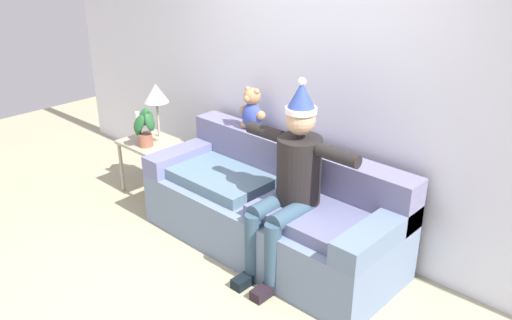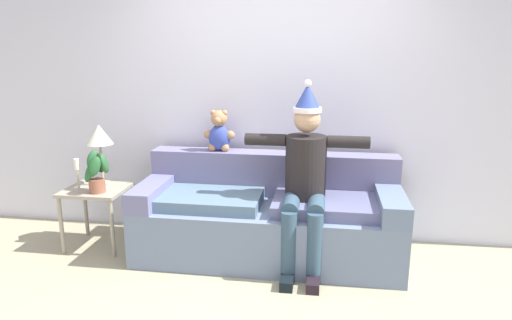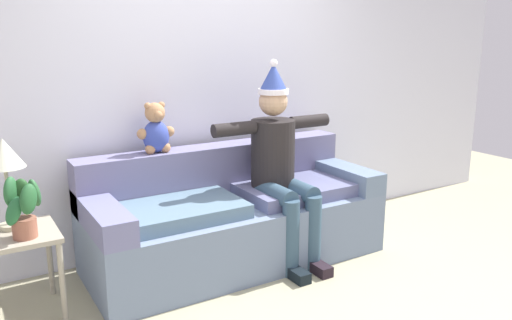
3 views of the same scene
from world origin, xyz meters
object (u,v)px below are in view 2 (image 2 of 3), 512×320
Objects in this scene: candle_tall at (77,169)px; potted_plant at (96,171)px; person_seated at (305,174)px; table_lamp at (99,138)px; teddy_bear at (219,133)px; couch at (269,217)px; side_table at (96,197)px.

potted_plant is at bearing -19.75° from candle_tall.
table_lamp is at bearing 174.18° from person_seated.
teddy_bear is (-0.82, 0.44, 0.24)m from person_seated.
couch is at bearing -0.96° from table_lamp.
couch is 1.69m from table_lamp.
side_table is at bearing 7.52° from candle_tall.
potted_plant is at bearing -75.18° from table_lamp.
teddy_bear is 1.32m from candle_tall.
person_seated is 2.05m from candle_tall.
potted_plant is (-1.50, -0.17, 0.40)m from couch.
couch is 5.95× the size of potted_plant.
couch is at bearing 2.55° from side_table.
potted_plant is 1.38× the size of candle_tall.
potted_plant is at bearing -52.37° from side_table.
candle_tall is (-1.73, -0.09, 0.39)m from couch.
candle_tall is at bearing -163.49° from teddy_bear.
teddy_bear is at bearing 17.72° from side_table.
person_seated reaches higher than table_lamp.
table_lamp reaches higher than side_table.
potted_plant is at bearing -155.89° from teddy_bear.
potted_plant reaches higher than couch.
couch is 0.57m from person_seated.
person_seated is 1.89m from table_lamp.
table_lamp is at bearing 74.63° from side_table.
teddy_bear is 1.08m from table_lamp.
person_seated is at bearing -27.49° from couch.
teddy_bear is 1.13m from potted_plant.
table_lamp is 1.50× the size of potted_plant.
table_lamp is 0.33m from potted_plant.
teddy_bear is at bearing 13.27° from table_lamp.
potted_plant reaches higher than candle_tall.
side_table is 0.31m from candle_tall.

